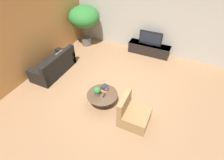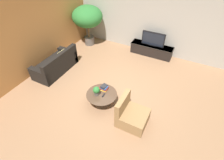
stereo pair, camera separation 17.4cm
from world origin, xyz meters
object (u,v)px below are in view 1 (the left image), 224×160
at_px(television, 151,38).
at_px(coffee_table, 102,97).
at_px(potted_palm_tall, 84,18).
at_px(potted_plant_tabletop, 97,91).
at_px(couch_by_wall, 54,66).
at_px(media_console, 149,49).
at_px(armchair_wicker, 133,115).

bearing_deg(television, coffee_table, -98.08).
height_order(coffee_table, potted_palm_tall, potted_palm_tall).
bearing_deg(potted_palm_tall, potted_plant_tabletop, -53.67).
xyz_separation_m(coffee_table, couch_by_wall, (-2.40, 0.66, 0.00)).
height_order(television, couch_by_wall, television).
height_order(potted_palm_tall, potted_plant_tabletop, potted_palm_tall).
distance_m(media_console, armchair_wicker, 3.78).
relative_size(television, armchair_wicker, 1.12).
relative_size(coffee_table, potted_palm_tall, 0.52).
bearing_deg(couch_by_wall, media_console, 134.29).
distance_m(coffee_table, armchair_wicker, 1.11).
height_order(media_console, couch_by_wall, couch_by_wall).
relative_size(couch_by_wall, potted_palm_tall, 0.98).
distance_m(potted_palm_tall, potted_plant_tabletop, 3.96).
bearing_deg(coffee_table, couch_by_wall, 164.63).
distance_m(couch_by_wall, potted_plant_tabletop, 2.42).
bearing_deg(potted_palm_tall, couch_by_wall, -89.38).
height_order(television, potted_plant_tabletop, television).
xyz_separation_m(media_console, armchair_wicker, (0.59, -3.73, 0.03)).
height_order(television, potted_palm_tall, potted_palm_tall).
height_order(coffee_table, armchair_wicker, armchair_wicker).
height_order(media_console, potted_plant_tabletop, potted_plant_tabletop).
xyz_separation_m(couch_by_wall, potted_plant_tabletop, (2.28, -0.75, 0.28)).
bearing_deg(couch_by_wall, armchair_wicker, 75.49).
relative_size(television, potted_plant_tabletop, 3.22).
distance_m(coffee_table, potted_plant_tabletop, 0.32).
relative_size(media_console, couch_by_wall, 1.02).
height_order(television, coffee_table, television).
height_order(armchair_wicker, potted_palm_tall, potted_palm_tall).
distance_m(media_console, television, 0.51).
relative_size(armchair_wicker, potted_plant_tabletop, 2.87).
bearing_deg(potted_plant_tabletop, couch_by_wall, 161.79).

